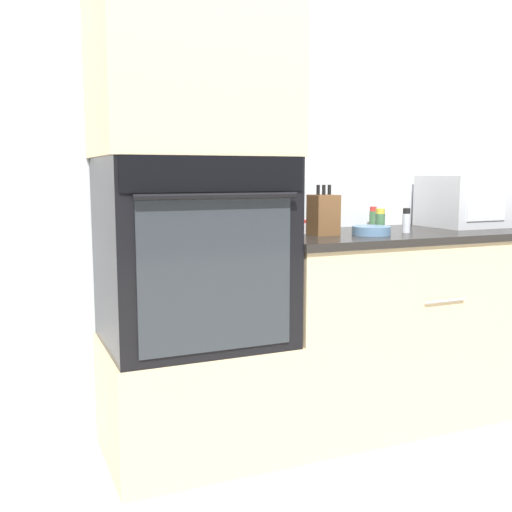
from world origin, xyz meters
TOP-DOWN VIEW (x-y plane):
  - ground_plane at (0.00, 0.00)m, footprint 12.00×12.00m
  - wall_back at (0.00, 0.63)m, footprint 8.00×0.05m
  - oven_cabinet_base at (-0.38, 0.30)m, footprint 0.76×0.60m
  - wall_oven at (-0.38, 0.30)m, footprint 0.74×0.64m
  - oven_cabinet_upper at (-0.38, 0.30)m, footprint 0.76×0.60m
  - counter_unit at (0.70, 0.30)m, footprint 1.41×0.63m
  - microwave at (1.15, 0.39)m, footprint 0.39×0.36m
  - knife_block at (0.24, 0.29)m, footprint 0.12×0.11m
  - bowl at (0.44, 0.21)m, footprint 0.18×0.18m
  - condiment_jar_near at (0.65, 0.23)m, footprint 0.04×0.04m
  - condiment_jar_mid at (0.56, 0.32)m, footprint 0.05×0.05m
  - condiment_jar_far at (0.66, 0.52)m, footprint 0.04×0.04m
  - condiment_jar_back at (0.19, 0.39)m, footprint 0.05×0.05m

SIDE VIEW (x-z plane):
  - ground_plane at x=0.00m, z-range 0.00..0.00m
  - oven_cabinet_base at x=-0.38m, z-range 0.00..0.50m
  - counter_unit at x=0.70m, z-range 0.00..0.93m
  - wall_oven at x=-0.38m, z-range 0.50..1.28m
  - bowl at x=0.44m, z-range 0.93..0.97m
  - condiment_jar_back at x=0.19m, z-range 0.93..1.00m
  - condiment_jar_far at x=0.66m, z-range 0.93..1.04m
  - condiment_jar_mid at x=0.56m, z-range 0.93..1.04m
  - condiment_jar_near at x=0.65m, z-range 0.93..1.05m
  - knife_block at x=0.24m, z-range 0.91..1.14m
  - microwave at x=1.15m, z-range 0.93..1.20m
  - wall_back at x=0.00m, z-range 0.00..2.50m
  - oven_cabinet_upper at x=-0.38m, z-range 1.28..2.14m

